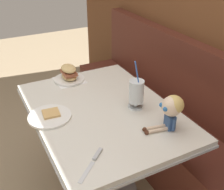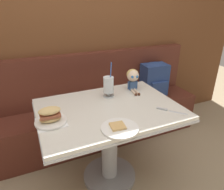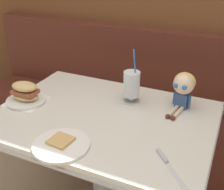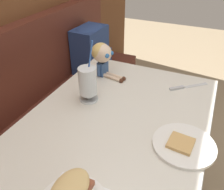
% 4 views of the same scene
% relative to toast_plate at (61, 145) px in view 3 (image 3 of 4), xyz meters
% --- Properties ---
extents(booth_bench, '(2.60, 0.48, 1.00)m').
position_rel_toast_plate_xyz_m(booth_bench, '(0.06, 0.94, -0.42)').
color(booth_bench, '#512319').
rests_on(booth_bench, ground).
extents(diner_table, '(1.11, 0.81, 0.74)m').
position_rel_toast_plate_xyz_m(diner_table, '(0.06, 0.31, -0.21)').
color(diner_table, silver).
rests_on(diner_table, ground).
extents(toast_plate, '(0.25, 0.25, 0.03)m').
position_rel_toast_plate_xyz_m(toast_plate, '(0.00, 0.00, 0.00)').
color(toast_plate, white).
rests_on(toast_plate, diner_table).
extents(milkshake_glass, '(0.10, 0.10, 0.31)m').
position_rel_toast_plate_xyz_m(milkshake_glass, '(0.13, 0.50, 0.09)').
color(milkshake_glass, silver).
rests_on(milkshake_glass, diner_table).
extents(sandwich_plate, '(0.22, 0.22, 0.12)m').
position_rel_toast_plate_xyz_m(sandwich_plate, '(-0.40, 0.26, 0.04)').
color(sandwich_plate, white).
rests_on(sandwich_plate, diner_table).
extents(butter_knife, '(0.17, 0.19, 0.01)m').
position_rel_toast_plate_xyz_m(butter_knife, '(0.44, 0.08, -0.00)').
color(butter_knife, silver).
rests_on(butter_knife, diner_table).
extents(seated_doll, '(0.13, 0.23, 0.20)m').
position_rel_toast_plate_xyz_m(seated_doll, '(0.40, 0.55, 0.12)').
color(seated_doll, '#385689').
rests_on(seated_doll, diner_table).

